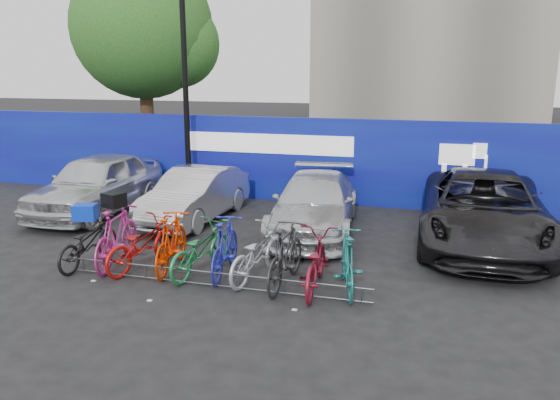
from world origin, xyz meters
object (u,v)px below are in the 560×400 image
at_px(car_3, 484,209).
at_px(bike_4, 200,249).
at_px(bike_1, 117,236).
at_px(bike_6, 257,253).
at_px(bike_0, 88,243).
at_px(bike_8, 315,262).
at_px(car_1, 195,195).
at_px(tree, 149,31).
at_px(bike_3, 171,242).
at_px(car_2, 315,204).
at_px(bike_rack, 213,279).
at_px(bike_5, 225,247).
at_px(bike_7, 286,256).
at_px(lamppost, 185,85).
at_px(bike_9, 348,262).
at_px(car_0, 97,183).
at_px(bike_2, 142,244).

bearing_deg(car_3, bike_4, -146.35).
xyz_separation_m(bike_1, bike_6, (2.83, 0.05, -0.10)).
bearing_deg(bike_0, bike_8, -177.34).
relative_size(car_1, bike_6, 2.13).
bearing_deg(bike_6, bike_1, 13.78).
relative_size(tree, bike_3, 4.26).
bearing_deg(car_2, bike_0, -142.89).
relative_size(bike_rack, car_2, 1.23).
relative_size(bike_0, bike_4, 0.95).
distance_m(car_2, bike_5, 3.36).
distance_m(bike_1, bike_4, 1.75).
bearing_deg(tree, bike_7, -52.07).
bearing_deg(lamppost, bike_8, -48.63).
bearing_deg(bike_7, car_1, -43.93).
distance_m(lamppost, bike_3, 6.41).
bearing_deg(bike_8, bike_9, -175.93).
bearing_deg(bike_rack, car_0, 141.00).
xyz_separation_m(car_1, car_3, (6.82, -0.10, 0.13)).
bearing_deg(car_3, bike_2, -151.21).
height_order(tree, car_0, tree).
relative_size(car_2, bike_8, 2.38).
relative_size(tree, car_3, 1.40).
relative_size(car_2, bike_1, 2.33).
relative_size(bike_4, bike_5, 1.02).
bearing_deg(bike_2, bike_8, -167.13).
relative_size(bike_3, bike_4, 0.99).
distance_m(bike_1, bike_3, 1.14).
height_order(car_0, bike_2, car_0).
distance_m(car_0, car_2, 5.91).
xyz_separation_m(bike_6, bike_9, (1.67, -0.14, 0.05)).
xyz_separation_m(tree, car_2, (7.77, -6.82, -4.41)).
height_order(tree, car_2, tree).
relative_size(car_2, bike_9, 2.57).
bearing_deg(bike_7, lamppost, -48.52).
xyz_separation_m(bike_3, bike_7, (2.28, -0.19, 0.01)).
xyz_separation_m(bike_1, bike_2, (0.57, -0.04, -0.10)).
bearing_deg(bike_1, car_0, -59.98).
relative_size(lamppost, car_0, 1.33).
height_order(bike_1, bike_6, bike_1).
bearing_deg(bike_8, car_0, -32.16).
xyz_separation_m(car_2, car_3, (3.73, 0.04, 0.12)).
bearing_deg(bike_2, car_2, -113.70).
bearing_deg(bike_3, bike_4, 167.27).
relative_size(bike_5, bike_6, 0.98).
xyz_separation_m(car_3, bike_3, (-5.79, -3.28, -0.22)).
bearing_deg(tree, bike_2, -63.18).
relative_size(car_0, bike_5, 2.55).
xyz_separation_m(bike_0, bike_8, (4.49, -0.00, 0.04)).
distance_m(bike_rack, bike_8, 1.81).
bearing_deg(bike_8, bike_0, -3.87).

